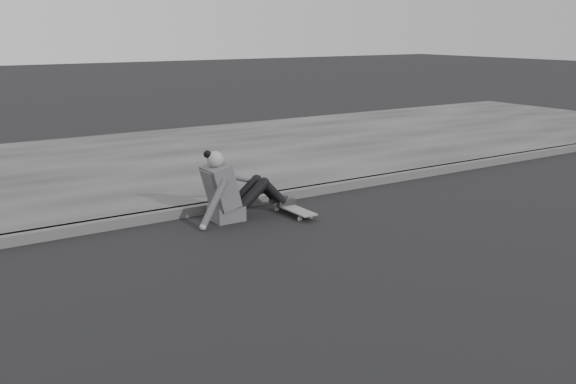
% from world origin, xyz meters
% --- Properties ---
extents(ground, '(80.00, 80.00, 0.00)m').
position_xyz_m(ground, '(0.00, 0.00, 0.00)').
color(ground, black).
rests_on(ground, ground).
extents(curb, '(24.00, 0.16, 0.12)m').
position_xyz_m(curb, '(0.00, 2.58, 0.06)').
color(curb, '#494949').
rests_on(curb, ground).
extents(sidewalk, '(24.00, 6.00, 0.12)m').
position_xyz_m(sidewalk, '(0.00, 5.60, 0.06)').
color(sidewalk, '#3C3C3C').
rests_on(sidewalk, ground).
extents(skateboard, '(0.20, 0.78, 0.09)m').
position_xyz_m(skateboard, '(0.43, 1.90, 0.07)').
color(skateboard, '#A6A6A0').
rests_on(skateboard, ground).
extents(seated_woman, '(1.38, 0.46, 0.88)m').
position_xyz_m(seated_woman, '(-0.31, 2.15, 0.36)').
color(seated_woman, '#48494B').
rests_on(seated_woman, ground).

